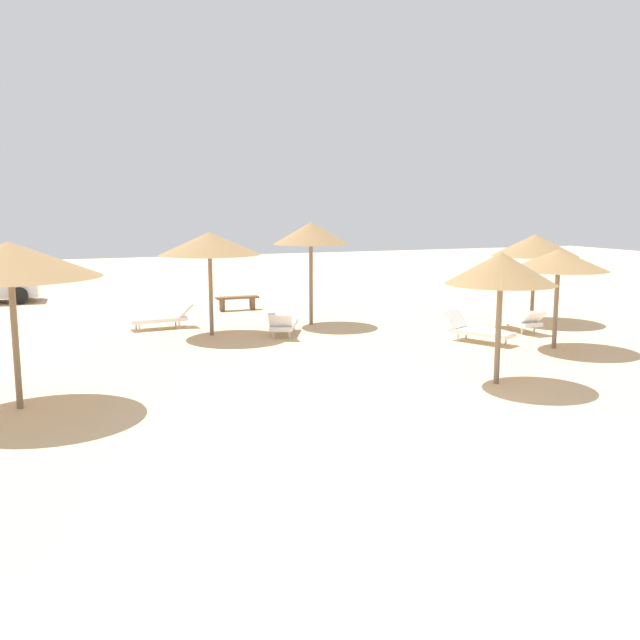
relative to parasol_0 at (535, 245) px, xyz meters
The scene contains 12 objects.
ground_plane 11.57m from the parasol_0, 141.98° to the right, with size 80.00×80.00×0.00m, color #DBBA8C.
parasol_0 is the anchor object (origin of this frame).
parasol_1 7.08m from the parasol_0, 162.63° to the left, with size 2.33×2.33×3.16m.
parasol_2 4.32m from the parasol_0, 121.47° to the right, with size 2.49×2.49×2.56m.
parasol_5 10.15m from the parasol_0, behind, with size 2.85×2.85×2.93m.
parasol_6 15.59m from the parasol_0, 163.85° to the right, with size 3.16×3.16×3.03m.
parasol_7 8.45m from the parasol_0, 133.63° to the right, with size 2.26×2.26×2.73m.
lounger_0 2.90m from the parasol_0, 139.98° to the right, with size 0.67×1.89×0.73m.
lounger_1 8.44m from the parasol_0, behind, with size 1.40×1.96×0.77m.
lounger_2 4.75m from the parasol_0, 148.29° to the right, with size 1.37×1.94×0.80m.
lounger_5 11.78m from the parasol_0, 164.34° to the left, with size 1.93×0.79×0.73m.
bench_0 10.20m from the parasol_0, 144.05° to the left, with size 1.50×0.41×0.49m.
Camera 1 is at (-5.56, -10.71, 3.65)m, focal length 38.83 mm.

